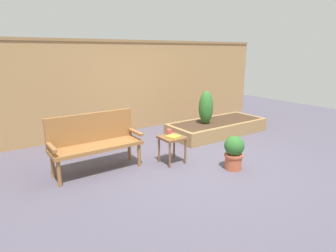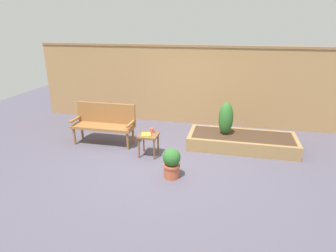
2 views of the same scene
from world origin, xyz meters
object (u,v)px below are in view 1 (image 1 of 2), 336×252
object	(u,v)px
shrub_near_bench	(206,108)
book_on_table	(173,137)
side_table	(172,141)
cup_on_table	(169,132)
garden_bench	(94,138)
potted_boxwood	(234,152)

from	to	relation	value
shrub_near_bench	book_on_table	bearing A→B (deg)	-149.46
side_table	cup_on_table	distance (m)	0.19
garden_bench	book_on_table	world-z (taller)	garden_bench
cup_on_table	potted_boxwood	world-z (taller)	cup_on_table
garden_bench	potted_boxwood	bearing A→B (deg)	-34.16
garden_bench	shrub_near_bench	distance (m)	2.80
side_table	book_on_table	size ratio (longest dim) A/B	2.53
cup_on_table	garden_bench	bearing A→B (deg)	165.14
cup_on_table	potted_boxwood	size ratio (longest dim) A/B	0.21
garden_bench	cup_on_table	world-z (taller)	garden_bench
cup_on_table	book_on_table	bearing A→B (deg)	-106.85
potted_boxwood	cup_on_table	bearing A→B (deg)	123.96
side_table	potted_boxwood	bearing A→B (deg)	-50.14
garden_bench	shrub_near_bench	xyz separation A→B (m)	(2.77, 0.40, 0.13)
book_on_table	garden_bench	bearing A→B (deg)	140.57
book_on_table	potted_boxwood	xyz separation A→B (m)	(0.70, -0.74, -0.19)
shrub_near_bench	potted_boxwood	bearing A→B (deg)	-117.90
potted_boxwood	shrub_near_bench	distance (m)	1.93
garden_bench	potted_boxwood	xyz separation A→B (m)	(1.88, -1.28, -0.24)
cup_on_table	shrub_near_bench	xyz separation A→B (m)	(1.53, 0.73, 0.15)
cup_on_table	potted_boxwood	distance (m)	1.16
garden_bench	book_on_table	xyz separation A→B (m)	(1.18, -0.54, -0.05)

